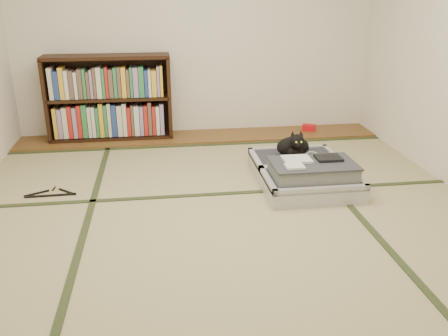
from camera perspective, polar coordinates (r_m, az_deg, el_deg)
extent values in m
plane|color=tan|center=(3.55, -0.02, -5.81)|extent=(4.50, 4.50, 0.00)
cube|color=brown|center=(5.40, -2.94, 3.81)|extent=(4.00, 0.50, 0.02)
cube|color=red|center=(5.67, 10.18, 4.81)|extent=(0.17, 0.14, 0.07)
plane|color=silver|center=(5.42, -3.43, 16.69)|extent=(4.00, 0.00, 4.00)
plane|color=silver|center=(1.07, 16.73, -2.00)|extent=(4.00, 0.00, 4.00)
cube|color=#2D381E|center=(3.57, -16.24, -6.52)|extent=(0.05, 4.50, 0.01)
cube|color=#2D381E|center=(3.81, 15.11, -4.63)|extent=(0.05, 4.50, 0.01)
cube|color=#2D381E|center=(3.91, -0.83, -3.14)|extent=(4.00, 0.05, 0.01)
cube|color=#2D381E|center=(5.12, -2.64, 2.76)|extent=(4.00, 0.05, 0.01)
cube|color=black|center=(5.46, -20.45, 7.71)|extent=(0.04, 0.31, 0.86)
cube|color=black|center=(5.34, -6.61, 8.59)|extent=(0.04, 0.31, 0.86)
cube|color=black|center=(5.47, -13.23, 3.71)|extent=(1.34, 0.31, 0.04)
cube|color=black|center=(5.29, -14.03, 12.86)|extent=(1.34, 0.31, 0.04)
cube|color=black|center=(5.36, -13.62, 8.19)|extent=(1.28, 0.31, 0.03)
cube|color=black|center=(5.50, -13.49, 8.53)|extent=(1.34, 0.02, 0.86)
cube|color=gray|center=(5.39, -13.44, 5.89)|extent=(1.20, 0.21, 0.36)
cube|color=gray|center=(5.31, -13.81, 10.14)|extent=(1.20, 0.21, 0.32)
cube|color=silver|center=(3.96, 10.49, -2.23)|extent=(0.77, 0.52, 0.13)
cube|color=#2F2E36|center=(3.94, 10.52, -1.76)|extent=(0.69, 0.43, 0.10)
cube|color=silver|center=(3.72, 11.67, -2.63)|extent=(0.77, 0.04, 0.05)
cube|color=silver|center=(4.14, 9.56, -0.03)|extent=(0.77, 0.04, 0.05)
cube|color=silver|center=(3.83, 5.35, -1.56)|extent=(0.04, 0.52, 0.05)
cube|color=silver|center=(4.05, 15.48, -0.97)|extent=(0.04, 0.52, 0.05)
cube|color=silver|center=(4.41, 8.46, 0.37)|extent=(0.77, 0.52, 0.13)
cube|color=#2F2E36|center=(4.40, 8.48, 0.80)|extent=(0.69, 0.43, 0.10)
cube|color=silver|center=(4.17, 9.40, 0.17)|extent=(0.77, 0.04, 0.05)
cube|color=silver|center=(4.60, 7.70, 2.25)|extent=(0.77, 0.04, 0.05)
cube|color=silver|center=(4.30, 3.82, 1.04)|extent=(0.04, 0.52, 0.05)
cube|color=silver|center=(4.50, 12.99, 1.45)|extent=(0.04, 0.52, 0.05)
cylinder|color=black|center=(4.15, 9.48, 0.13)|extent=(0.70, 0.02, 0.02)
cube|color=gray|center=(3.91, 10.61, -0.49)|extent=(0.66, 0.40, 0.13)
cube|color=#36363D|center=(3.88, 10.69, 0.57)|extent=(0.68, 0.42, 0.02)
cube|color=silver|center=(3.88, 8.74, 1.03)|extent=(0.23, 0.19, 0.02)
cube|color=black|center=(3.97, 12.46, 1.20)|extent=(0.21, 0.16, 0.02)
cube|color=silver|center=(3.73, 8.49, 0.19)|extent=(0.14, 0.12, 0.02)
cube|color=white|center=(3.67, 8.30, -3.85)|extent=(0.06, 0.01, 0.04)
cube|color=white|center=(3.71, 10.13, -3.91)|extent=(0.05, 0.01, 0.04)
cube|color=orange|center=(3.83, 15.30, -3.33)|extent=(0.05, 0.01, 0.04)
cube|color=#197F33|center=(3.80, 14.32, -3.13)|extent=(0.04, 0.01, 0.03)
ellipsoid|color=black|center=(4.36, 8.28, 2.54)|extent=(0.30, 0.20, 0.19)
ellipsoid|color=black|center=(4.28, 8.58, 1.91)|extent=(0.15, 0.11, 0.11)
ellipsoid|color=black|center=(4.22, 8.78, 3.23)|extent=(0.13, 0.12, 0.12)
sphere|color=black|center=(4.18, 8.96, 2.75)|extent=(0.06, 0.06, 0.06)
cone|color=black|center=(4.21, 8.26, 4.10)|extent=(0.05, 0.06, 0.06)
cone|color=black|center=(4.23, 9.23, 4.13)|extent=(0.05, 0.06, 0.06)
sphere|color=#A5BF33|center=(4.16, 8.69, 3.09)|extent=(0.02, 0.02, 0.02)
sphere|color=#A5BF33|center=(4.18, 9.29, 3.11)|extent=(0.02, 0.02, 0.02)
cylinder|color=black|center=(4.49, 9.18, 2.15)|extent=(0.18, 0.11, 0.03)
torus|color=white|center=(4.44, 10.44, 1.61)|extent=(0.11, 0.11, 0.01)
torus|color=white|center=(4.44, 10.53, 1.74)|extent=(0.09, 0.09, 0.01)
cube|color=black|center=(4.12, -20.15, -3.12)|extent=(0.41, 0.03, 0.01)
cube|color=black|center=(4.21, -21.61, -2.85)|extent=(0.19, 0.11, 0.01)
cube|color=black|center=(4.15, -18.35, -2.72)|extent=(0.16, 0.15, 0.01)
cylinder|color=black|center=(4.25, -19.79, -2.34)|extent=(0.02, 0.07, 0.01)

